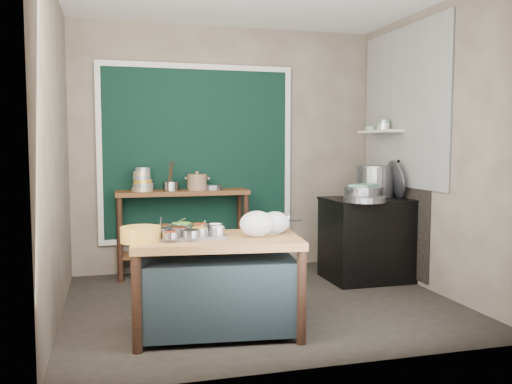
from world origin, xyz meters
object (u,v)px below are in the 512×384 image
object	(u,v)px
back_counter	(183,233)
utensil_cup	(171,186)
condiment_tray	(187,235)
saucepan	(270,223)
prep_table	(217,285)
yellow_basin	(141,234)
ceramic_crock	(197,183)
steamer	(363,193)
stove_block	(368,240)
stock_pot	(375,181)

from	to	relation	value
back_counter	utensil_cup	bearing A→B (deg)	-165.34
condiment_tray	saucepan	xyz separation A→B (m)	(0.67, 0.06, 0.06)
prep_table	yellow_basin	world-z (taller)	yellow_basin
utensil_cup	saucepan	bearing A→B (deg)	-72.12
ceramic_crock	steamer	world-z (taller)	ceramic_crock
prep_table	back_counter	bearing A→B (deg)	96.85
stove_block	utensil_cup	distance (m)	2.22
steamer	prep_table	bearing A→B (deg)	-147.59
stove_block	condiment_tray	bearing A→B (deg)	-150.91
stock_pot	yellow_basin	bearing A→B (deg)	-150.77
saucepan	stock_pot	xyz separation A→B (m)	(1.59, 1.29, 0.23)
prep_table	utensil_cup	world-z (taller)	utensil_cup
yellow_basin	saucepan	bearing A→B (deg)	9.85
stove_block	ceramic_crock	size ratio (longest dim) A/B	3.88
saucepan	stock_pot	world-z (taller)	stock_pot
back_counter	condiment_tray	distance (m)	1.94
prep_table	steamer	xyz separation A→B (m)	(1.77, 1.13, 0.57)
back_counter	ceramic_crock	world-z (taller)	ceramic_crock
utensil_cup	stock_pot	xyz separation A→B (m)	(2.18, -0.53, 0.05)
condiment_tray	yellow_basin	distance (m)	0.38
stove_block	steamer	xyz separation A→B (m)	(-0.12, -0.11, 0.52)
saucepan	ceramic_crock	size ratio (longest dim) A/B	1.15
ceramic_crock	steamer	distance (m)	1.81
back_counter	stock_pot	xyz separation A→B (m)	(2.05, -0.57, 0.58)
ceramic_crock	steamer	size ratio (longest dim) A/B	0.55
prep_table	stove_block	world-z (taller)	stove_block
ceramic_crock	stock_pot	xyz separation A→B (m)	(1.89, -0.54, 0.02)
condiment_tray	steamer	world-z (taller)	steamer
saucepan	prep_table	bearing A→B (deg)	-161.73
stove_block	saucepan	world-z (taller)	saucepan
ceramic_crock	steamer	xyz separation A→B (m)	(1.62, -0.81, -0.08)
steamer	stock_pot	bearing A→B (deg)	45.46
stove_block	steamer	size ratio (longest dim) A/B	2.12
stove_block	saucepan	bearing A→B (deg)	-142.17
yellow_basin	steamer	xyz separation A→B (m)	(2.35, 1.19, 0.14)
ceramic_crock	stock_pot	world-z (taller)	stock_pot
condiment_tray	stock_pot	distance (m)	2.65
condiment_tray	yellow_basin	xyz separation A→B (m)	(-0.35, -0.12, 0.04)
utensil_cup	steamer	xyz separation A→B (m)	(1.91, -0.80, -0.05)
saucepan	ceramic_crock	world-z (taller)	ceramic_crock
prep_table	yellow_basin	bearing A→B (deg)	-166.85
saucepan	steamer	size ratio (longest dim) A/B	0.63
stove_block	saucepan	xyz separation A→B (m)	(-1.44, -1.12, 0.40)
stock_pot	stove_block	bearing A→B (deg)	-131.79
yellow_basin	utensil_cup	distance (m)	2.05
saucepan	utensil_cup	xyz separation A→B (m)	(-0.59, 1.82, 0.18)
yellow_basin	steamer	world-z (taller)	steamer
condiment_tray	stove_block	bearing A→B (deg)	29.09
back_counter	yellow_basin	world-z (taller)	back_counter
utensil_cup	stock_pot	bearing A→B (deg)	-13.73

